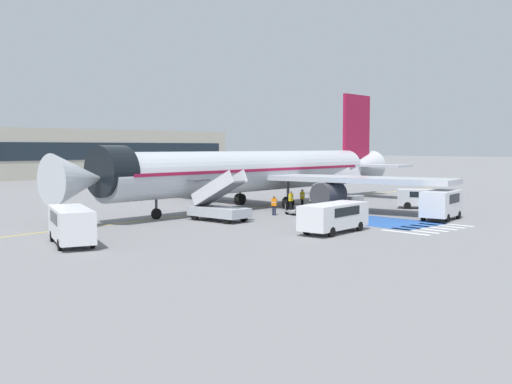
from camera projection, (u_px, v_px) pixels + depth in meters
ground_plane at (261, 206)px, 56.76m from camera, size 600.00×600.00×0.00m
apron_leadline_yellow at (252, 208)px, 54.95m from camera, size 75.83×6.76×0.01m
apron_stand_patch_blue at (375, 221)px, 45.24m from camera, size 5.56×9.12×0.01m
apron_walkway_bar_0 at (405, 232)px, 39.29m from camera, size 0.44×3.60×0.01m
apron_walkway_bar_1 at (415, 231)px, 40.12m from camera, size 0.44×3.60×0.01m
apron_walkway_bar_2 at (424, 229)px, 40.95m from camera, size 0.44×3.60×0.01m
apron_walkway_bar_3 at (433, 227)px, 41.79m from camera, size 0.44×3.60×0.01m
apron_walkway_bar_4 at (442, 226)px, 42.62m from camera, size 0.44×3.60×0.01m
apron_walkway_bar_5 at (450, 224)px, 43.45m from camera, size 0.44×3.60×0.01m
airliner at (257, 171)px, 55.25m from camera, size 41.86×35.10×11.49m
boarding_stairs_forward at (218, 208)px, 45.36m from camera, size 2.61×5.38×3.94m
boarding_stairs_aft at (336, 196)px, 57.43m from camera, size 2.61×5.38×3.73m
fuel_tanker at (179, 177)px, 75.65m from camera, size 2.92×8.59×3.52m
service_van_0 at (425, 197)px, 54.45m from camera, size 3.96×5.02×1.74m
service_van_1 at (71, 223)px, 34.25m from camera, size 3.59×5.90×2.12m
service_van_2 at (334, 215)px, 39.06m from camera, size 5.78×2.67×1.92m
service_van_3 at (441, 203)px, 45.99m from camera, size 4.61×2.73×2.24m
baggage_cart at (302, 211)px, 49.98m from camera, size 2.85×1.99×0.87m
ground_crew_0 at (274, 204)px, 49.09m from camera, size 0.41×0.49×1.60m
ground_crew_1 at (302, 197)px, 54.94m from camera, size 0.31×0.47×1.72m
ground_crew_2 at (291, 199)px, 53.14m from camera, size 0.45×0.28×1.68m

